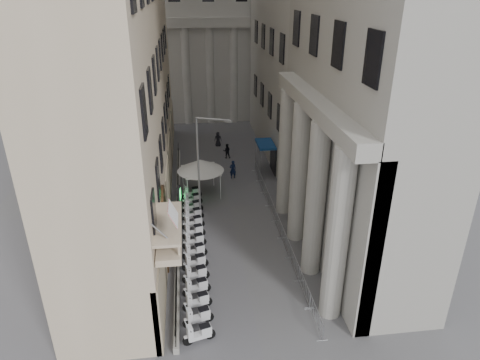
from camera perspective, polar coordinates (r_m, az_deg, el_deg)
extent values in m
cylinder|color=silver|center=(36.02, -6.98, -1.51)|extent=(0.06, 0.06, 2.21)
cylinder|color=silver|center=(36.10, -2.52, -1.28)|extent=(0.06, 0.06, 2.21)
cylinder|color=silver|center=(38.56, -7.04, 0.33)|extent=(0.06, 0.06, 2.21)
cylinder|color=silver|center=(38.64, -2.87, 0.55)|extent=(0.06, 0.06, 2.21)
cube|color=silver|center=(36.82, -4.92, 1.18)|extent=(3.01, 3.01, 0.12)
cone|color=silver|center=(36.62, -4.94, 1.90)|extent=(4.02, 4.02, 1.00)
cylinder|color=gray|center=(32.14, -5.54, 1.16)|extent=(0.16, 0.16, 8.27)
cylinder|color=gray|center=(30.32, -3.64, 8.10)|extent=(2.34, 1.05, 0.12)
cube|color=gray|center=(30.00, -1.56, 7.86)|extent=(0.56, 0.41, 0.16)
cube|color=black|center=(35.93, -8.15, -2.14)|extent=(0.33, 0.81, 1.67)
cube|color=#19E54C|center=(35.83, -7.96, -1.87)|extent=(0.10, 0.60, 0.93)
imported|color=black|center=(40.47, -0.97, 1.41)|extent=(0.73, 0.57, 1.79)
imported|color=black|center=(45.30, -1.77, 3.89)|extent=(0.81, 0.65, 1.59)
imported|color=black|center=(48.77, -2.95, 5.47)|extent=(0.85, 0.58, 1.67)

